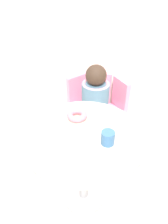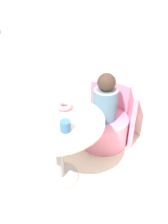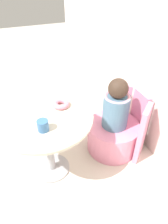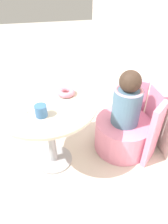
{
  "view_description": "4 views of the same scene",
  "coord_description": "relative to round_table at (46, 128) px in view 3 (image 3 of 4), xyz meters",
  "views": [
    {
      "loc": [
        0.21,
        -1.1,
        1.7
      ],
      "look_at": [
        -0.11,
        0.36,
        0.62
      ],
      "focal_mm": 35.0,
      "sensor_mm": 36.0,
      "label": 1
    },
    {
      "loc": [
        1.19,
        -0.95,
        1.77
      ],
      "look_at": [
        -0.11,
        0.4,
        0.55
      ],
      "focal_mm": 35.0,
      "sensor_mm": 36.0,
      "label": 2
    },
    {
      "loc": [
        1.32,
        -0.2,
        1.76
      ],
      "look_at": [
        -0.12,
        0.38,
        0.58
      ],
      "focal_mm": 32.0,
      "sensor_mm": 36.0,
      "label": 3
    },
    {
      "loc": [
        1.34,
        0.0,
        1.61
      ],
      "look_at": [
        -0.02,
        0.29,
        0.57
      ],
      "focal_mm": 32.0,
      "sensor_mm": 36.0,
      "label": 4
    }
  ],
  "objects": [
    {
      "name": "round_table",
      "position": [
        0.0,
        0.0,
        0.0
      ],
      "size": [
        0.83,
        0.83,
        0.71
      ],
      "color": "#99999E",
      "rests_on": "ground_plane"
    },
    {
      "name": "child_figure",
      "position": [
        -0.05,
        0.73,
        0.02
      ],
      "size": [
        0.27,
        0.27,
        0.55
      ],
      "color": "slate",
      "rests_on": "tub_chair"
    },
    {
      "name": "booth_backrest",
      "position": [
        -0.05,
        0.96,
        -0.24
      ],
      "size": [
        0.67,
        0.24,
        0.67
      ],
      "color": "pink",
      "rests_on": "ground_plane"
    },
    {
      "name": "tub_chair",
      "position": [
        -0.05,
        0.73,
        -0.4
      ],
      "size": [
        0.57,
        0.57,
        0.34
      ],
      "color": "pink",
      "rests_on": "ground_plane"
    },
    {
      "name": "cup",
      "position": [
        0.17,
        -0.04,
        0.18
      ],
      "size": [
        0.09,
        0.09,
        0.09
      ],
      "color": "#386699",
      "rests_on": "round_table"
    },
    {
      "name": "ground_plane",
      "position": [
        0.03,
        0.02,
        -0.57
      ],
      "size": [
        12.0,
        12.0,
        0.0
      ],
      "primitive_type": "plane",
      "color": "beige"
    },
    {
      "name": "donut",
      "position": [
        -0.09,
        0.17,
        0.16
      ],
      "size": [
        0.15,
        0.15,
        0.05
      ],
      "color": "pink",
      "rests_on": "round_table"
    },
    {
      "name": "paper_napkin",
      "position": [
        0.05,
        -0.19,
        0.14
      ],
      "size": [
        0.17,
        0.17,
        0.01
      ],
      "color": "silver",
      "rests_on": "round_table"
    }
  ]
}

